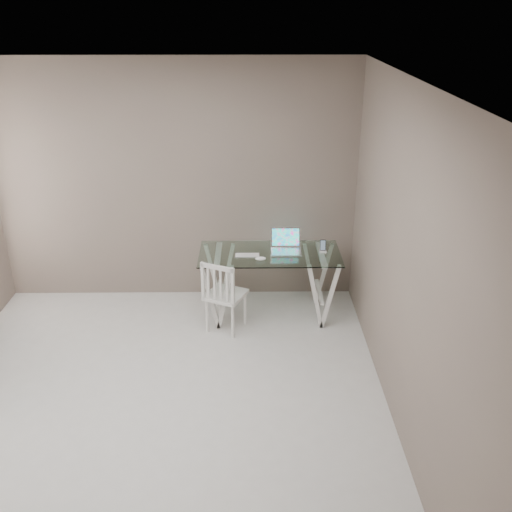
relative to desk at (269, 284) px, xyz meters
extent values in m
plane|color=beige|center=(-1.02, -1.71, -0.38)|extent=(4.50, 4.50, 0.00)
cube|color=white|center=(-1.02, -1.71, 2.32)|extent=(4.00, 4.50, 0.02)
cube|color=#716259|center=(-1.02, 0.54, 0.97)|extent=(4.00, 0.02, 2.70)
cube|color=#716259|center=(0.98, -1.71, 0.97)|extent=(0.02, 4.50, 2.70)
cube|color=silver|center=(0.00, 0.00, 0.36)|extent=(1.50, 0.70, 0.01)
cube|color=white|center=(-0.55, 0.00, -0.02)|extent=(0.24, 0.62, 0.72)
cube|color=white|center=(0.55, 0.00, -0.02)|extent=(0.24, 0.62, 0.72)
cube|color=silver|center=(-0.47, -0.28, 0.01)|extent=(0.49, 0.49, 0.04)
cylinder|color=silver|center=(-0.66, -0.35, -0.19)|extent=(0.03, 0.03, 0.38)
cylinder|color=silver|center=(-0.39, -0.48, -0.19)|extent=(0.03, 0.03, 0.38)
cylinder|color=silver|center=(-0.54, -0.08, -0.19)|extent=(0.03, 0.03, 0.38)
cylinder|color=silver|center=(-0.27, -0.20, -0.19)|extent=(0.03, 0.03, 0.38)
cube|color=silver|center=(-0.54, -0.43, 0.22)|extent=(0.35, 0.18, 0.42)
cube|color=#BCBCC1|center=(0.18, 0.02, 0.37)|extent=(0.32, 0.22, 0.01)
cube|color=#19D899|center=(0.18, 0.17, 0.48)|extent=(0.32, 0.08, 0.21)
cube|color=silver|center=(-0.24, -0.06, 0.37)|extent=(0.27, 0.12, 0.01)
ellipsoid|color=white|center=(-0.10, -0.18, 0.38)|extent=(0.11, 0.07, 0.04)
cube|color=white|center=(0.57, 0.03, 0.37)|extent=(0.07, 0.07, 0.02)
cube|color=black|center=(0.57, 0.04, 0.44)|extent=(0.06, 0.03, 0.12)
camera|label=1|loc=(-0.21, -5.53, 2.83)|focal=40.00mm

